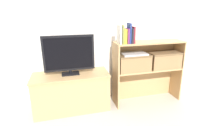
% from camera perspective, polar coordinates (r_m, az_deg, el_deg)
% --- Properties ---
extents(ground_plane, '(16.00, 16.00, 0.00)m').
position_cam_1_polar(ground_plane, '(2.45, 0.92, -15.12)').
color(ground_plane, '#BCB2A3').
extents(wall_back, '(10.00, 0.05, 2.40)m').
position_cam_1_polar(wall_back, '(2.50, -1.89, 14.62)').
color(wall_back, silver).
rests_on(wall_back, ground_plane).
extents(tv_stand, '(0.98, 0.42, 0.50)m').
position_cam_1_polar(tv_stand, '(2.43, -12.96, -9.10)').
color(tv_stand, tan).
rests_on(tv_stand, ground_plane).
extents(tv, '(0.63, 0.14, 0.51)m').
position_cam_1_polar(tv, '(2.25, -13.83, 2.83)').
color(tv, black).
rests_on(tv, tv_stand).
extents(bookshelf_lower_tier, '(0.98, 0.28, 0.50)m').
position_cam_1_polar(bookshelf_lower_tier, '(2.66, 10.83, -5.20)').
color(bookshelf_lower_tier, tan).
rests_on(bookshelf_lower_tier, ground_plane).
extents(bookshelf_upper_tier, '(0.98, 0.28, 0.39)m').
position_cam_1_polar(bookshelf_upper_tier, '(2.52, 11.43, 4.07)').
color(bookshelf_upper_tier, tan).
rests_on(bookshelf_upper_tier, bookshelf_lower_tier).
extents(book_ivory, '(0.02, 0.15, 0.23)m').
position_cam_1_polar(book_ivory, '(2.22, 2.41, 9.33)').
color(book_ivory, silver).
rests_on(book_ivory, bookshelf_upper_tier).
extents(book_olive, '(0.02, 0.16, 0.23)m').
position_cam_1_polar(book_olive, '(2.23, 3.11, 9.35)').
color(book_olive, olive).
rests_on(book_olive, bookshelf_upper_tier).
extents(book_mustard, '(0.04, 0.12, 0.18)m').
position_cam_1_polar(book_mustard, '(2.24, 4.03, 8.73)').
color(book_mustard, gold).
rests_on(book_mustard, bookshelf_upper_tier).
extents(book_plum, '(0.02, 0.13, 0.19)m').
position_cam_1_polar(book_plum, '(2.26, 4.95, 8.82)').
color(book_plum, '#6B2D66').
rests_on(book_plum, bookshelf_upper_tier).
extents(book_navy, '(0.02, 0.13, 0.25)m').
position_cam_1_polar(book_navy, '(2.26, 5.61, 9.65)').
color(book_navy, navy).
rests_on(book_navy, bookshelf_upper_tier).
extents(book_charcoal, '(0.02, 0.15, 0.19)m').
position_cam_1_polar(book_charcoal, '(2.28, 6.21, 8.87)').
color(book_charcoal, '#232328').
rests_on(book_charcoal, bookshelf_upper_tier).
extents(book_maroon, '(0.02, 0.13, 0.21)m').
position_cam_1_polar(book_maroon, '(2.28, 6.81, 9.12)').
color(book_maroon, maroon).
rests_on(book_maroon, bookshelf_upper_tier).
extents(storage_basket_left, '(0.45, 0.25, 0.23)m').
position_cam_1_polar(storage_basket_left, '(2.39, 7.00, 0.43)').
color(storage_basket_left, '#937047').
rests_on(storage_basket_left, bookshelf_lower_tier).
extents(storage_basket_right, '(0.45, 0.25, 0.23)m').
position_cam_1_polar(storage_basket_right, '(2.61, 16.58, 1.21)').
color(storage_basket_right, '#937047').
rests_on(storage_basket_right, bookshelf_lower_tier).
extents(laptop, '(0.33, 0.23, 0.02)m').
position_cam_1_polar(laptop, '(2.36, 7.09, 3.06)').
color(laptop, '#BCBCC1').
rests_on(laptop, storage_basket_left).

